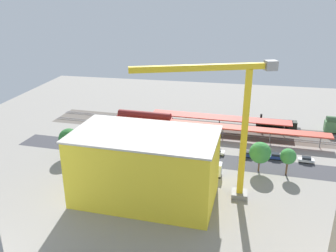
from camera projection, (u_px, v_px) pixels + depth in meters
ground_plane at (192, 152)px, 105.97m from camera, size 171.68×171.68×0.00m
rail_bed at (200, 128)px, 124.29m from camera, size 107.97×20.93×0.01m
street_asphalt at (190, 158)px, 102.05m from camera, size 107.63×14.99×0.01m
track_rails at (200, 127)px, 124.22m from camera, size 107.14×14.51×0.12m
platform_canopy_near at (223, 127)px, 114.43m from camera, size 65.91×8.01×4.14m
platform_canopy_far at (220, 118)px, 121.35m from camera, size 47.57×8.12×4.50m
locomotive at (278, 125)px, 121.97m from camera, size 14.99×3.66×5.21m
freight_coach_far at (144, 119)px, 123.48m from camera, size 19.62×4.19×5.93m
parked_car_0 at (306, 160)px, 99.11m from camera, size 4.32×2.09×1.62m
parked_car_1 at (275, 156)px, 101.04m from camera, size 4.14×1.94×1.75m
parked_car_2 at (247, 154)px, 102.40m from camera, size 4.28×2.08×1.70m
parked_car_3 at (216, 152)px, 103.98m from camera, size 4.75×2.23×1.71m
parked_car_4 at (190, 151)px, 104.78m from camera, size 4.74×2.04×1.61m
parked_car_5 at (162, 148)px, 106.85m from camera, size 4.48×2.00×1.62m
parked_car_6 at (138, 146)px, 108.18m from camera, size 4.34×1.89×1.68m
construction_building at (145, 167)px, 79.73m from camera, size 32.15×19.12×15.62m
construction_roof_slab at (144, 134)px, 76.88m from camera, size 32.78×19.75×0.40m
tower_crane at (232, 119)px, 75.55m from camera, size 28.93×11.97×31.60m
box_truck_0 at (206, 169)px, 92.03m from camera, size 8.54×3.13×3.63m
street_tree_0 at (288, 156)px, 90.73m from camera, size 4.07×4.07×7.37m
street_tree_1 at (260, 153)px, 92.64m from camera, size 5.66×5.66×8.22m
street_tree_2 at (196, 147)px, 94.37m from camera, size 6.12×6.12×9.11m
street_tree_3 at (69, 139)px, 101.33m from camera, size 5.85×5.85×8.37m
traffic_light at (142, 133)px, 107.45m from camera, size 0.50×0.36×7.05m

